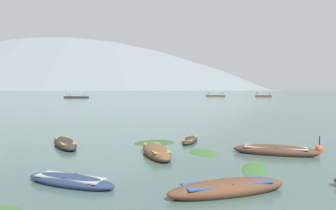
# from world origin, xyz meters

# --- Properties ---
(ground_plane) EXTENTS (6000.00, 6000.00, 0.00)m
(ground_plane) POSITION_xyz_m (0.00, 1500.00, 0.00)
(ground_plane) COLOR #425B56
(mountain_1) EXTENTS (1071.22, 1071.22, 391.81)m
(mountain_1) POSITION_xyz_m (-700.29, 1672.22, 195.91)
(mountain_1) COLOR slate
(mountain_1) RESTS_ON ground
(mountain_2) EXTENTS (1906.79, 1906.79, 527.70)m
(mountain_2) POSITION_xyz_m (-222.79, 1683.38, 263.85)
(mountain_2) COLOR slate
(mountain_2) RESTS_ON ground
(mountain_3) EXTENTS (901.77, 901.77, 231.52)m
(mountain_3) POSITION_xyz_m (583.71, 2077.78, 115.76)
(mountain_3) COLOR #4C5B56
(mountain_3) RESTS_ON ground
(rowboat_0) EXTENTS (4.42, 2.09, 0.62)m
(rowboat_0) POSITION_xyz_m (-0.01, 5.89, 0.19)
(rowboat_0) COLOR brown
(rowboat_0) RESTS_ON ground
(rowboat_2) EXTENTS (4.51, 2.86, 0.65)m
(rowboat_2) POSITION_xyz_m (4.25, 12.05, 0.20)
(rowboat_2) COLOR #4C3323
(rowboat_2) RESTS_ON ground
(rowboat_3) EXTENTS (1.93, 4.39, 0.69)m
(rowboat_3) POSITION_xyz_m (-2.07, 12.33, 0.21)
(rowboat_3) COLOR brown
(rowboat_3) RESTS_ON ground
(rowboat_4) EXTENTS (2.71, 4.51, 0.61)m
(rowboat_4) POSITION_xyz_m (-7.48, 15.46, 0.19)
(rowboat_4) COLOR #2D2826
(rowboat_4) RESTS_ON ground
(rowboat_7) EXTENTS (1.82, 3.23, 0.41)m
(rowboat_7) POSITION_xyz_m (0.33, 16.47, 0.13)
(rowboat_7) COLOR #2D2826
(rowboat_7) RESTS_ON ground
(rowboat_9) EXTENTS (3.79, 2.68, 0.48)m
(rowboat_9) POSITION_xyz_m (-5.44, 7.35, 0.15)
(rowboat_9) COLOR navy
(rowboat_9) RESTS_ON ground
(ferry_0) EXTENTS (9.45, 4.93, 2.54)m
(ferry_0) POSITION_xyz_m (-27.98, 123.60, 0.45)
(ferry_0) COLOR #2D2826
(ferry_0) RESTS_ON ground
(ferry_1) EXTENTS (8.93, 3.89, 2.54)m
(ferry_1) POSITION_xyz_m (32.20, 145.85, 0.45)
(ferry_1) COLOR brown
(ferry_1) RESTS_ON ground
(ferry_2) EXTENTS (7.52, 4.34, 2.54)m
(ferry_2) POSITION_xyz_m (52.30, 137.59, 0.45)
(ferry_2) COLOR brown
(ferry_2) RESTS_ON ground
(mooring_buoy) EXTENTS (0.44, 0.44, 0.95)m
(mooring_buoy) POSITION_xyz_m (7.21, 12.94, 0.10)
(mooring_buoy) COLOR #DB4C1E
(mooring_buoy) RESTS_ON ground
(weed_patch_0) EXTENTS (1.79, 2.61, 0.14)m
(weed_patch_0) POSITION_xyz_m (0.53, 12.79, 0.00)
(weed_patch_0) COLOR #38662D
(weed_patch_0) RESTS_ON ground
(weed_patch_3) EXTENTS (3.44, 3.27, 0.14)m
(weed_patch_3) POSITION_xyz_m (-2.01, 16.29, 0.00)
(weed_patch_3) COLOR #2D5628
(weed_patch_3) RESTS_ON ground
(weed_patch_4) EXTENTS (2.11, 3.14, 0.14)m
(weed_patch_4) POSITION_xyz_m (2.05, 8.99, 0.00)
(weed_patch_4) COLOR #38662D
(weed_patch_4) RESTS_ON ground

